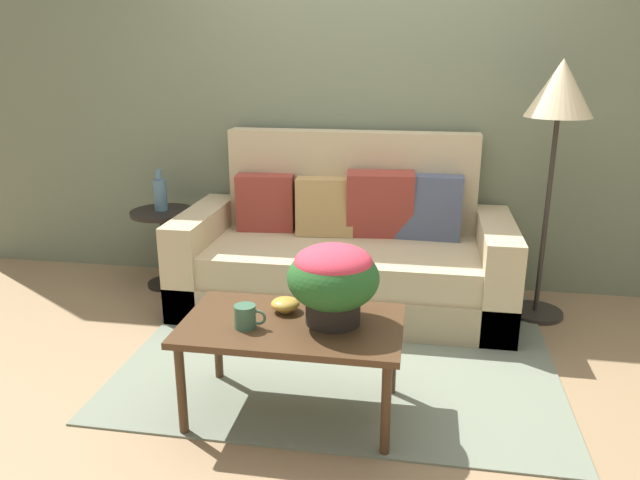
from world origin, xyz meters
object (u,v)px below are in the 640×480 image
(couch, at_px, (345,254))
(side_table, at_px, (164,234))
(snack_bowl, at_px, (285,304))
(table_vase, at_px, (160,194))
(coffee_table, at_px, (292,332))
(coffee_mug, at_px, (246,317))
(potted_plant, at_px, (333,277))
(floor_lamp, at_px, (559,107))

(couch, xyz_separation_m, side_table, (-1.29, 0.10, 0.04))
(snack_bowl, height_order, table_vase, table_vase)
(coffee_table, distance_m, table_vase, 1.91)
(coffee_mug, relative_size, snack_bowl, 1.07)
(coffee_table, xyz_separation_m, table_vase, (-1.24, 1.44, 0.26))
(potted_plant, distance_m, coffee_mug, 0.42)
(coffee_table, xyz_separation_m, potted_plant, (0.18, 0.03, 0.26))
(floor_lamp, xyz_separation_m, snack_bowl, (-1.35, -1.23, -0.81))
(coffee_table, height_order, floor_lamp, floor_lamp)
(side_table, height_order, coffee_mug, coffee_mug)
(table_vase, bearing_deg, potted_plant, -44.78)
(snack_bowl, bearing_deg, floor_lamp, 42.28)
(couch, bearing_deg, side_table, 175.76)
(couch, relative_size, snack_bowl, 15.87)
(coffee_table, bearing_deg, side_table, 130.69)
(coffee_table, height_order, coffee_mug, coffee_mug)
(couch, xyz_separation_m, floor_lamp, (1.22, 0.00, 0.97))
(floor_lamp, bearing_deg, couch, -179.80)
(coffee_table, bearing_deg, potted_plant, 9.66)
(couch, height_order, floor_lamp, floor_lamp)
(side_table, relative_size, snack_bowl, 4.19)
(floor_lamp, distance_m, table_vase, 2.61)
(floor_lamp, relative_size, coffee_mug, 11.11)
(floor_lamp, height_order, table_vase, floor_lamp)
(table_vase, bearing_deg, floor_lamp, -2.32)
(coffee_mug, bearing_deg, floor_lamp, 43.80)
(floor_lamp, bearing_deg, coffee_mug, -136.20)
(potted_plant, xyz_separation_m, table_vase, (-1.42, 1.41, -0.00))
(floor_lamp, bearing_deg, potted_plant, -130.53)
(side_table, bearing_deg, coffee_table, -49.31)
(coffee_mug, xyz_separation_m, table_vase, (-1.05, 1.52, 0.16))
(coffee_mug, height_order, snack_bowl, coffee_mug)
(coffee_table, xyz_separation_m, coffee_mug, (-0.19, -0.09, 0.10))
(couch, bearing_deg, snack_bowl, -95.78)
(side_table, bearing_deg, table_vase, 137.63)
(coffee_table, relative_size, table_vase, 3.43)
(coffee_mug, xyz_separation_m, snack_bowl, (0.13, 0.19, -0.01))
(floor_lamp, distance_m, coffee_mug, 2.20)
(couch, relative_size, coffee_table, 2.13)
(coffee_mug, relative_size, table_vase, 0.49)
(couch, height_order, coffee_mug, couch)
(coffee_table, distance_m, floor_lamp, 2.06)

